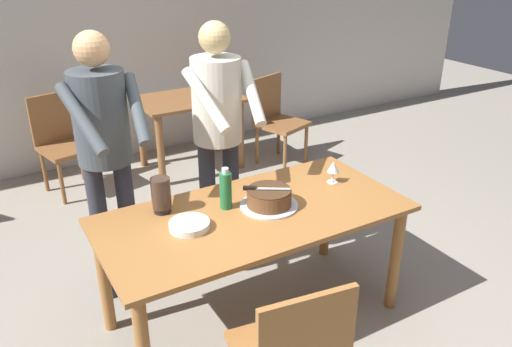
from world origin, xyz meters
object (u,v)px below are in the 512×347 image
Objects in this scene: plate_stack at (189,225)px; water_bottle at (226,190)px; person_standing_beside at (104,142)px; background_table at (190,113)px; hurricane_lamp at (161,195)px; cake_knife at (257,188)px; wine_glass_near at (333,168)px; person_cutting_cake at (218,123)px; main_dining_table at (254,228)px; cake_on_platter at (269,198)px; background_chair_2 at (276,117)px; background_chair_1 at (63,140)px.

water_bottle is at bearing 21.50° from plate_stack.
person_standing_beside is 2.14m from background_table.
person_standing_beside reaches higher than plate_stack.
cake_knife is at bearing -23.04° from hurricane_lamp.
background_table is at bearing 90.45° from wine_glass_near.
person_cutting_cake and person_standing_beside have the same top height.
wine_glass_near reaches higher than cake_knife.
main_dining_table is at bearing -48.26° from water_bottle.
cake_on_platter is 1.03m from person_standing_beside.
cake_on_platter is 1.36× the size of water_bottle.
wine_glass_near is 0.16× the size of background_chair_2.
cake_knife is at bearing -42.08° from person_standing_beside.
wine_glass_near is 1.09m from hurricane_lamp.
person_standing_beside reaches higher than cake_knife.
person_standing_beside is 2.54m from background_chair_2.
main_dining_table is 8.42× the size of hurricane_lamp.
water_bottle is at bearing -22.30° from hurricane_lamp.
water_bottle is 0.36m from hurricane_lamp.
cake_on_platter is 1.62× the size of hurricane_lamp.
main_dining_table is 0.41m from plate_stack.
hurricane_lamp is at bearing -136.95° from background_chair_2.
water_bottle is 0.25× the size of background_table.
cake_knife is 2.50m from background_chair_1.
cake_on_platter is at bearing -172.24° from wine_glass_near.
hurricane_lamp is at bearing 155.91° from cake_on_platter.
cake_on_platter is 0.38× the size of background_chair_2.
background_chair_1 is 2.07m from background_chair_2.
person_cutting_cake is at bearing 34.27° from hurricane_lamp.
person_standing_beside reaches higher than background_table.
main_dining_table is 0.19m from cake_on_platter.
cake_knife is 0.14× the size of person_cutting_cake.
cake_on_platter is at bearing -102.13° from background_table.
main_dining_table is 1.02m from person_standing_beside.
person_cutting_cake reaches higher than plate_stack.
plate_stack reaches higher than main_dining_table.
main_dining_table is 1.96× the size of background_chair_1.
person_cutting_cake reaches higher than hurricane_lamp.
main_dining_table is 0.56m from hurricane_lamp.
cake_knife is at bearing 147.96° from cake_on_platter.
person_standing_beside is (-0.24, 0.65, 0.31)m from plate_stack.
main_dining_table is 0.67m from wine_glass_near.
background_chair_2 is at bearing 56.62° from cake_on_platter.
wine_glass_near reaches higher than cake_on_platter.
water_bottle reaches higher than wine_glass_near.
wine_glass_near is at bearing 7.76° from cake_on_platter.
cake_on_platter is 0.38× the size of background_chair_1.
water_bottle is at bearing -129.18° from background_chair_2.
cake_knife is 0.45m from plate_stack.
main_dining_table is at bearing -104.58° from background_table.
main_dining_table is 8.04× the size of plate_stack.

